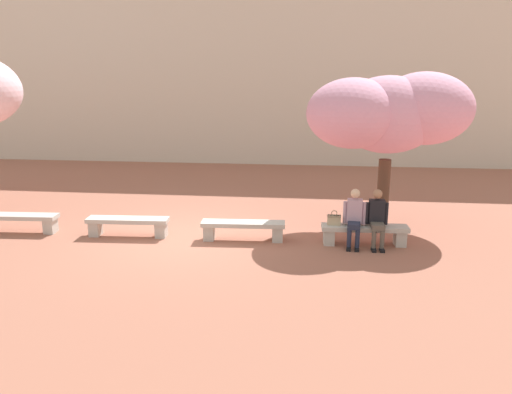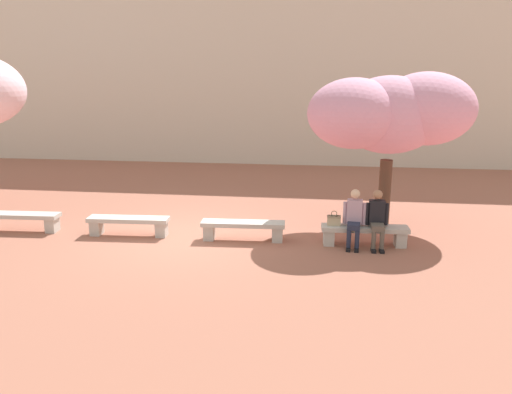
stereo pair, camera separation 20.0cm
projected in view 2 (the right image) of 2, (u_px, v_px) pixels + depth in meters
ground_plane at (185, 238)px, 11.85m from camera, size 100.00×100.00×0.00m
building_facade at (252, 71)px, 22.29m from camera, size 28.00×4.00×7.69m
stone_bench_west_end at (20, 219)px, 12.29m from camera, size 1.96×0.51×0.45m
stone_bench_near_west at (129, 223)px, 11.95m from camera, size 1.96×0.51×0.45m
stone_bench_center at (243, 228)px, 11.61m from camera, size 1.96×0.51×0.45m
stone_bench_near_east at (365, 232)px, 11.26m from camera, size 1.96×0.51×0.45m
person_seated_left at (354, 216)px, 11.15m from camera, size 0.51×0.70×1.29m
person_seated_right at (377, 217)px, 11.08m from camera, size 0.51×0.69×1.29m
handbag at (334, 220)px, 11.29m from camera, size 0.30×0.15×0.34m
cherry_tree_main at (391, 113)px, 12.24m from camera, size 4.09×2.71×3.84m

